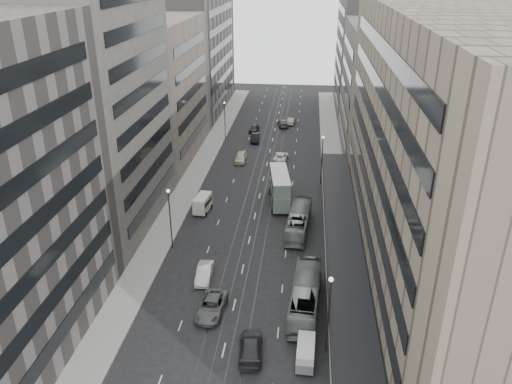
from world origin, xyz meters
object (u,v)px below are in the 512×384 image
at_px(bus_near, 305,296).
at_px(double_decker, 280,187).
at_px(vw_microbus, 306,352).
at_px(sedan_1, 204,273).
at_px(bus_far, 299,221).
at_px(sedan_2, 211,306).
at_px(panel_van, 203,203).

relative_size(bus_near, double_decker, 1.26).
relative_size(vw_microbus, sedan_1, 0.82).
relative_size(bus_far, sedan_2, 1.94).
bearing_deg(vw_microbus, bus_near, 93.41).
distance_m(double_decker, sedan_1, 22.46).
bearing_deg(vw_microbus, sedan_2, 150.22).
relative_size(panel_van, sedan_2, 0.74).
distance_m(vw_microbus, panel_van, 33.21).
xyz_separation_m(bus_near, bus_far, (-1.15, 16.99, -0.11)).
xyz_separation_m(double_decker, vw_microbus, (4.47, -33.34, -1.54)).
relative_size(bus_far, panel_van, 2.61).
bearing_deg(sedan_2, double_decker, 82.59).
xyz_separation_m(double_decker, sedan_2, (-5.48, -27.12, -1.90)).
height_order(bus_near, sedan_1, bus_near).
bearing_deg(sedan_1, vw_microbus, -48.65).
bearing_deg(sedan_1, sedan_2, -74.69).
relative_size(bus_near, vw_microbus, 3.04).
distance_m(panel_van, sedan_2, 23.78).
bearing_deg(double_decker, sedan_2, -109.36).
bearing_deg(bus_near, panel_van, -50.33).
relative_size(bus_near, bus_far, 1.07).
distance_m(double_decker, vw_microbus, 33.67).
relative_size(double_decker, vw_microbus, 2.41).
bearing_deg(sedan_1, bus_far, 47.21).
relative_size(sedan_1, sedan_2, 0.83).
height_order(double_decker, sedan_1, double_decker).
height_order(bus_near, double_decker, double_decker).
height_order(double_decker, vw_microbus, double_decker).
bearing_deg(double_decker, sedan_1, -117.41).
bearing_deg(bus_far, panel_van, -12.26).
xyz_separation_m(bus_far, double_decker, (-3.16, 8.40, 1.16)).
bearing_deg(bus_near, vw_microbus, 95.00).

